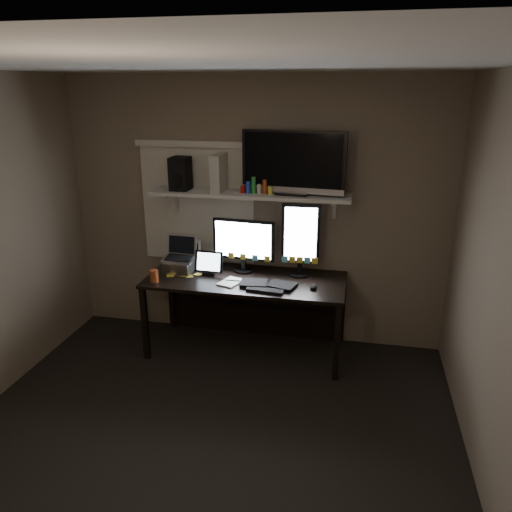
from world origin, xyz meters
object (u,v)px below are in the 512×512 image
(cup, at_px, (154,276))
(speaker, at_px, (180,174))
(tablet, at_px, (209,263))
(monitor_portrait, at_px, (300,240))
(laptop, at_px, (179,255))
(desk, at_px, (249,291))
(monitor_landscape, at_px, (244,245))
(mouse, at_px, (313,287))
(tv, at_px, (293,163))
(keyboard, at_px, (268,285))
(game_console, at_px, (219,173))

(cup, xyz_separation_m, speaker, (0.13, 0.44, 0.84))
(tablet, height_order, speaker, speaker)
(monitor_portrait, height_order, laptop, monitor_portrait)
(desk, xyz_separation_m, monitor_landscape, (-0.06, 0.05, 0.43))
(mouse, bearing_deg, tv, 126.17)
(tv, bearing_deg, mouse, -45.85)
(monitor_portrait, relative_size, tablet, 2.61)
(mouse, distance_m, cup, 1.41)
(keyboard, distance_m, cup, 1.02)
(desk, bearing_deg, monitor_landscape, 137.20)
(mouse, distance_m, speaker, 1.58)
(laptop, bearing_deg, game_console, 26.17)
(laptop, xyz_separation_m, game_console, (0.36, 0.16, 0.75))
(speaker, bearing_deg, mouse, -12.49)
(monitor_portrait, height_order, speaker, speaker)
(tablet, bearing_deg, keyboard, -14.37)
(desk, xyz_separation_m, tv, (0.38, 0.07, 1.20))
(desk, xyz_separation_m, tablet, (-0.35, -0.10, 0.29))
(game_console, distance_m, speaker, 0.36)
(cup, relative_size, tv, 0.12)
(keyboard, height_order, game_console, game_console)
(speaker, bearing_deg, cup, -105.66)
(desk, bearing_deg, tv, 10.14)
(monitor_portrait, distance_m, laptop, 1.14)
(tablet, bearing_deg, desk, 17.19)
(desk, xyz_separation_m, game_console, (-0.28, 0.07, 1.09))
(keyboard, xyz_separation_m, tv, (0.15, 0.33, 1.01))
(laptop, distance_m, speaker, 0.75)
(monitor_landscape, bearing_deg, cup, -144.33)
(monitor_landscape, height_order, mouse, monitor_landscape)
(monitor_landscape, distance_m, cup, 0.86)
(tv, height_order, speaker, tv)
(tv, bearing_deg, keyboard, -108.74)
(monitor_portrait, bearing_deg, keyboard, -129.30)
(game_console, bearing_deg, laptop, -155.17)
(mouse, height_order, cup, cup)
(monitor_portrait, xyz_separation_m, game_console, (-0.75, 0.01, 0.57))
(tablet, bearing_deg, monitor_landscape, 29.26)
(keyboard, bearing_deg, tablet, 169.40)
(desk, relative_size, speaker, 6.02)
(desk, distance_m, tablet, 0.46)
(monitor_landscape, xyz_separation_m, mouse, (0.69, -0.29, -0.24))
(keyboard, distance_m, tablet, 0.61)
(monitor_landscape, xyz_separation_m, speaker, (-0.59, 0.01, 0.64))
(laptop, height_order, game_console, game_console)
(monitor_landscape, bearing_deg, laptop, -161.32)
(mouse, bearing_deg, keyboard, -178.35)
(mouse, distance_m, tablet, 0.99)
(mouse, height_order, laptop, laptop)
(cup, bearing_deg, desk, 25.51)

